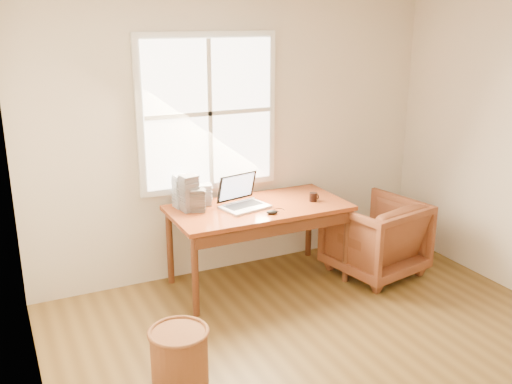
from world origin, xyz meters
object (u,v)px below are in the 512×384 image
desk (259,208)px  laptop (245,191)px  coffee_mug (313,197)px  wicker_stool (179,357)px  armchair (375,237)px  cd_stack_a (182,191)px

desk → laptop: bearing=-176.6°
desk → laptop: size_ratio=3.53×
desk → coffee_mug: coffee_mug is taller
laptop → coffee_mug: bearing=-20.7°
desk → wicker_stool: 1.71m
armchair → wicker_stool: armchair is taller
armchair → laptop: laptop is taller
laptop → wicker_stool: bearing=-144.5°
wicker_stool → desk: bearing=45.0°
laptop → armchair: bearing=-25.9°
coffee_mug → desk: bearing=151.8°
desk → laptop: 0.23m
wicker_stool → cd_stack_a: cd_stack_a is taller
armchair → wicker_stool: size_ratio=2.08×
wicker_stool → cd_stack_a: 1.68m
desk → coffee_mug: (0.51, -0.10, 0.06)m
wicker_stool → coffee_mug: bearing=32.3°
coffee_mug → cd_stack_a: bearing=144.2°
coffee_mug → cd_stack_a: (-1.13, 0.38, 0.10)m
desk → armchair: 1.19m
wicker_stool → coffee_mug: size_ratio=4.73×
wicker_stool → laptop: 1.69m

